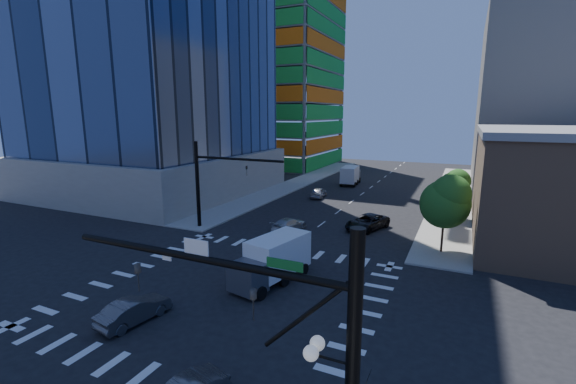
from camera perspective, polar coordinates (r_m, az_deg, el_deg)
The scene contains 16 objects.
ground at distance 27.39m, azimuth -8.41°, elevation -14.38°, with size 160.00×160.00×0.00m, color black.
road_markings at distance 27.38m, azimuth -8.41°, elevation -14.37°, with size 20.00×20.00×0.01m, color silver.
sidewalk_ne at distance 61.63m, azimuth 23.19°, elevation -0.49°, with size 5.00×60.00×0.15m, color gray.
sidewalk_nw at distance 66.98m, azimuth 1.36°, elevation 1.34°, with size 5.00×60.00×0.15m, color gray.
construction_building at distance 92.98m, azimuth -1.78°, elevation 19.37°, with size 25.16×34.50×70.60m.
bg_building_ne at distance 76.65m, azimuth 35.54°, elevation 10.99°, with size 24.00×30.00×28.00m, color slate.
signal_mast_se at distance 11.75m, azimuth 4.87°, elevation -24.49°, with size 10.51×2.48×9.00m.
signal_mast_nw at distance 40.34m, azimuth -11.62°, elevation 2.14°, with size 10.20×0.40×9.00m.
tree_south at distance 35.14m, azimuth 22.46°, elevation -1.22°, with size 4.16×4.16×6.82m.
tree_north at distance 47.05m, azimuth 23.47°, elevation 0.87°, with size 3.54×3.52×5.78m.
car_nb_far at distance 41.21m, azimuth 11.66°, elevation -4.40°, with size 2.56×5.56×1.55m, color black.
car_sb_near at distance 40.03m, azimuth 0.13°, elevation -4.80°, with size 1.85×4.56×1.32m, color silver.
car_sb_mid at distance 55.80m, azimuth 4.55°, elevation -0.06°, with size 1.75×4.34×1.48m, color #A0A1A7.
car_sb_cross at distance 25.00m, azimuth -21.80°, elevation -15.95°, with size 1.52×4.36×1.44m, color #47474B.
box_truck_near at distance 27.82m, azimuth -2.73°, elevation -10.65°, with size 3.81×6.50×3.20m.
box_truck_far at distance 66.80m, azimuth 9.29°, elevation 2.31°, with size 3.06×6.20×3.15m.
Camera 1 is at (13.75, -20.47, 11.91)m, focal length 24.00 mm.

